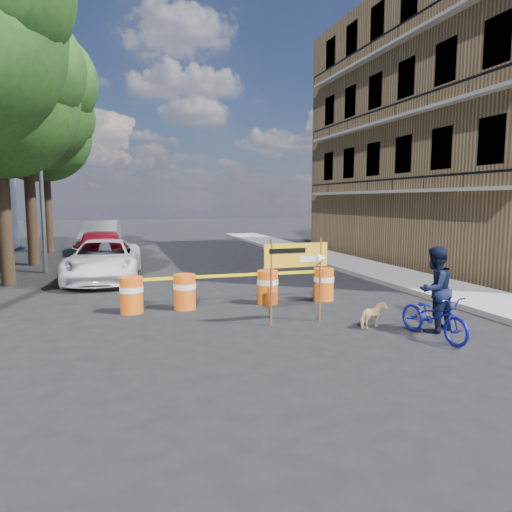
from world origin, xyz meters
TOP-DOWN VIEW (x-y plane):
  - ground at (0.00, 0.00)m, footprint 120.00×120.00m
  - sidewalk_east at (6.20, 6.00)m, footprint 2.40×40.00m
  - apartment_building at (12.00, 8.00)m, footprint 8.00×16.00m
  - tree_mid_b at (-6.73, 12.00)m, footprint 5.67×5.40m
  - tree_far at (-6.74, 17.00)m, footprint 5.04×4.80m
  - streetlamp at (-5.93, 9.50)m, footprint 1.25×0.18m
  - barrel_far_left at (-3.04, 1.98)m, footprint 0.58×0.58m
  - barrel_mid_left at (-1.72, 2.01)m, footprint 0.58×0.58m
  - barrel_mid_right at (0.51, 1.98)m, footprint 0.58×0.58m
  - barrel_far_right at (2.14, 1.92)m, footprint 0.58×0.58m
  - detour_sign at (0.67, -0.15)m, footprint 1.51×0.29m
  - pedestrian at (3.06, -1.55)m, footprint 1.06×0.94m
  - bicycle at (2.71, -2.00)m, footprint 0.72×0.99m
  - dog at (1.97, -0.96)m, footprint 0.72×0.51m
  - suv_white at (-3.80, 7.12)m, footprint 2.76×5.28m
  - sedan_red at (-3.94, 9.10)m, footprint 2.17×5.00m
  - sedan_silver at (-4.16, 16.50)m, footprint 2.18×5.26m

SIDE VIEW (x-z plane):
  - ground at x=0.00m, z-range 0.00..0.00m
  - sidewalk_east at x=6.20m, z-range 0.00..0.15m
  - dog at x=1.97m, z-range 0.00..0.56m
  - barrel_far_left at x=-3.04m, z-range 0.02..0.92m
  - barrel_mid_left at x=-1.72m, z-range 0.02..0.92m
  - barrel_mid_right at x=0.51m, z-range 0.02..0.92m
  - barrel_far_right at x=2.14m, z-range 0.02..0.92m
  - suv_white at x=-3.80m, z-range 0.00..1.42m
  - sedan_red at x=-3.94m, z-range 0.00..1.68m
  - sedan_silver at x=-4.16m, z-range 0.00..1.69m
  - bicycle at x=2.71m, z-range 0.00..1.74m
  - pedestrian at x=3.06m, z-range 0.00..1.82m
  - detour_sign at x=0.67m, z-range 0.46..2.40m
  - streetlamp at x=-5.93m, z-range 0.38..8.38m
  - apartment_building at x=12.00m, z-range 0.00..12.00m
  - tree_far at x=-6.74m, z-range 1.80..10.64m
  - tree_mid_b at x=-6.73m, z-range 1.90..11.53m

